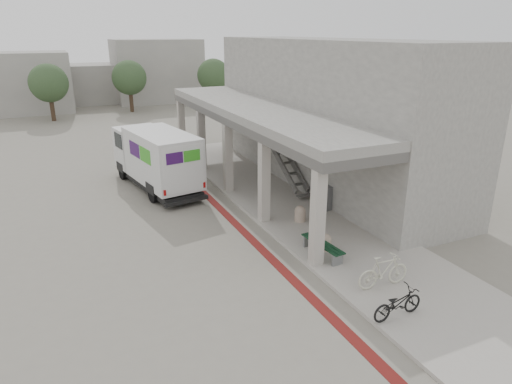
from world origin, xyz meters
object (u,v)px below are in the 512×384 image
fedex_truck (156,157)px  bicycle_black (398,303)px  bench (322,246)px  bicycle_cream (384,271)px  utility_cabinet (325,197)px

fedex_truck → bicycle_black: (3.35, -13.59, -1.02)m
bench → bicycle_black: 3.87m
bicycle_cream → bench: bearing=16.1°
fedex_truck → bicycle_cream: 12.87m
utility_cabinet → bicycle_cream: bearing=-120.7°
fedex_truck → utility_cabinet: fedex_truck is taller
bench → bicycle_cream: bearing=-82.6°
bicycle_cream → utility_cabinet: bearing=-13.4°
fedex_truck → bench: 10.38m
fedex_truck → bicycle_black: size_ratio=4.47×
bicycle_black → bicycle_cream: (0.65, 1.39, 0.10)m
fedex_truck → utility_cabinet: 8.49m
bench → utility_cabinet: 4.36m
fedex_truck → bicycle_black: fedex_truck is taller
fedex_truck → bicycle_cream: (4.00, -12.20, -0.92)m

